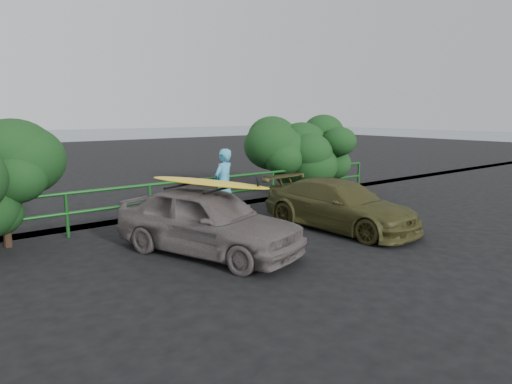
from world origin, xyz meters
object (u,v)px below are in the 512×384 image
at_px(sedan, 208,221).
at_px(olive_vehicle, 340,205).
at_px(man, 224,184).
at_px(surfboard, 207,182).
at_px(guardrail, 185,199).

distance_m(sedan, olive_vehicle, 3.57).
xyz_separation_m(olive_vehicle, man, (-1.58, 2.63, 0.34)).
bearing_deg(man, surfboard, 29.39).
bearing_deg(surfboard, guardrail, 49.19).
distance_m(man, surfboard, 3.13).
xyz_separation_m(sedan, surfboard, (0.00, 0.00, 0.76)).
distance_m(olive_vehicle, surfboard, 3.67).
xyz_separation_m(man, surfboard, (-1.98, -2.37, 0.51)).
bearing_deg(man, olive_vehicle, 100.28).
bearing_deg(sedan, man, 30.65).
distance_m(guardrail, sedan, 3.15).
xyz_separation_m(guardrail, man, (0.84, -0.56, 0.40)).
relative_size(guardrail, sedan, 3.55).
height_order(guardrail, sedan, sedan).
relative_size(sedan, man, 2.13).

